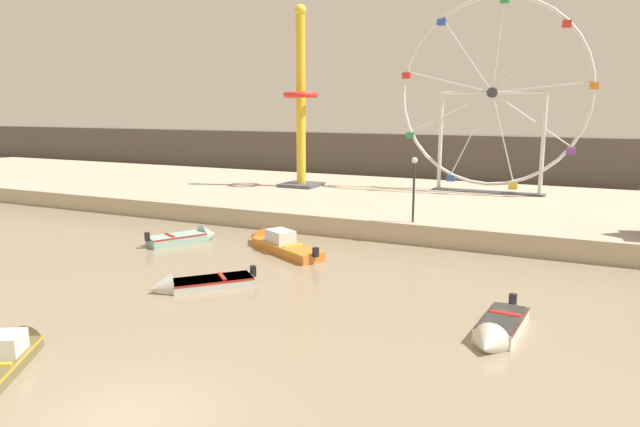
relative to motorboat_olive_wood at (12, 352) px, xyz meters
name	(u,v)px	position (x,y,z in m)	size (l,w,h in m)	color
ground_plane	(124,419)	(5.12, -1.00, -0.27)	(240.00, 240.00, 0.00)	gray
quay_promenade	(437,205)	(5.12, 27.84, 0.28)	(110.00, 19.13, 1.09)	#B7A88E
distant_town_skyline	(488,158)	(5.12, 47.59, 1.93)	(140.00, 3.00, 4.40)	#564C47
motorboat_olive_wood	(12,352)	(0.00, 0.00, 0.00)	(3.02, 4.03, 1.23)	olive
motorboat_seafoam	(188,237)	(-4.69, 13.77, 0.01)	(2.78, 3.83, 1.17)	#93BCAD
motorboat_orange_hull	(276,243)	(0.30, 14.46, 0.06)	(5.85, 3.99, 1.43)	orange
motorboat_white_red_stripe	(498,330)	(12.12, 7.53, -0.01)	(1.41, 3.94, 1.12)	silver
motorboat_pale_grey	(192,284)	(0.53, 7.43, -0.07)	(3.58, 3.76, 1.15)	silver
ferris_wheel_white_frame	(492,96)	(7.75, 31.75, 7.59)	(13.12, 1.20, 13.47)	silver
drop_tower_yellow_tower	(301,108)	(-5.72, 28.94, 6.71)	(2.80, 2.80, 13.38)	gold
promenade_lamp_near	(414,179)	(6.06, 18.90, 3.10)	(0.32, 0.32, 3.43)	#2D2D33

